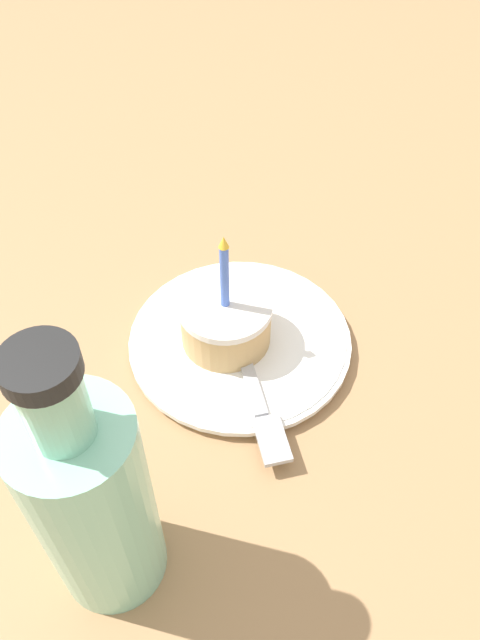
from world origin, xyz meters
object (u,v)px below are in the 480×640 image
fork (254,380)px  bottle (93,501)px  cake_slice (226,321)px  plate (240,341)px

fork → bottle: (0.19, -0.01, 0.08)m
cake_slice → fork: (0.03, 0.05, -0.02)m
cake_slice → bottle: (0.22, 0.03, 0.06)m
plate → fork: bearing=42.7°
plate → bottle: bottle is taller
fork → plate: bearing=-137.3°
bottle → cake_slice: bearing=-171.2°
fork → bottle: bottle is taller
bottle → plate: bearing=-174.1°
plate → cake_slice: 0.03m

